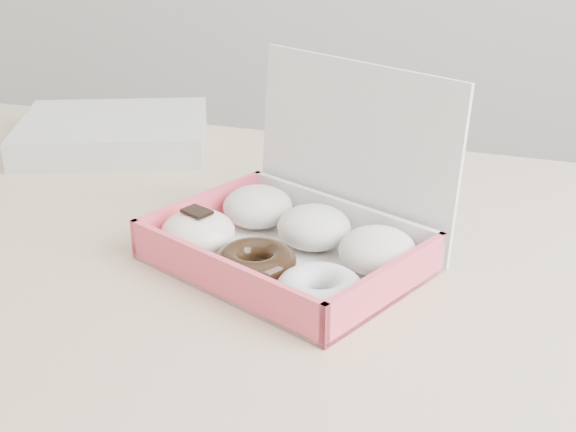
% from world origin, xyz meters
% --- Properties ---
extents(table, '(1.20, 0.80, 0.75)m').
position_xyz_m(table, '(0.00, 0.00, 0.67)').
color(table, tan).
rests_on(table, ground).
extents(donut_box, '(0.33, 0.31, 0.19)m').
position_xyz_m(donut_box, '(0.10, -0.00, 0.78)').
color(donut_box, white).
rests_on(donut_box, table).
extents(newspapers, '(0.33, 0.30, 0.04)m').
position_xyz_m(newspapers, '(-0.26, 0.26, 0.77)').
color(newspapers, silver).
rests_on(newspapers, table).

